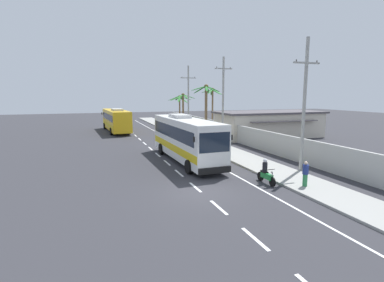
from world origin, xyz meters
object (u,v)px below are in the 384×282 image
utility_pole_mid (223,100)px  palm_third (180,102)px  pedestrian_near_kerb (305,173)px  palm_second (213,100)px  palm_fourth (206,101)px  coach_bus_foreground (185,137)px  coach_bus_far_lane (116,120)px  motorcycle_beside_bus (266,173)px  palm_nearest (183,104)px  roadside_building (269,124)px  utility_pole_far (188,97)px  utility_pole_nearest (304,104)px

utility_pole_mid → palm_third: bearing=87.6°
pedestrian_near_kerb → palm_third: palm_third is taller
palm_second → palm_fourth: 5.66m
pedestrian_near_kerb → coach_bus_foreground: bearing=-33.2°
coach_bus_far_lane → pedestrian_near_kerb: bearing=-75.5°
coach_bus_foreground → palm_fourth: 13.21m
utility_pole_mid → pedestrian_near_kerb: bearing=-97.5°
coach_bus_foreground → motorcycle_beside_bus: (2.86, -7.96, -1.38)m
palm_second → palm_third: size_ratio=1.20×
coach_bus_foreground → pedestrian_near_kerb: coach_bus_foreground is taller
pedestrian_near_kerb → palm_nearest: (2.62, 32.87, 3.18)m
coach_bus_far_lane → palm_second: bearing=-26.6°
motorcycle_beside_bus → palm_third: 34.90m
coach_bus_foreground → roadside_building: bearing=33.9°
pedestrian_near_kerb → utility_pole_far: (2.48, 29.69, 4.27)m
motorcycle_beside_bus → pedestrian_near_kerb: pedestrian_near_kerb is taller
coach_bus_far_lane → palm_second: palm_second is taller
motorcycle_beside_bus → palm_fourth: 19.92m
utility_pole_nearest → palm_nearest: 29.63m
coach_bus_foreground → pedestrian_near_kerb: (4.55, -9.62, -1.09)m
utility_pole_nearest → utility_pole_far: size_ratio=0.96×
utility_pole_far → roadside_building: (8.11, -9.91, -3.48)m
palm_third → coach_bus_foreground: bearing=-105.9°
utility_pole_mid → palm_second: 9.56m
utility_pole_far → palm_nearest: size_ratio=1.71×
coach_bus_far_lane → roadside_building: size_ratio=0.85×
motorcycle_beside_bus → palm_nearest: (4.31, 31.21, 3.46)m
utility_pole_mid → utility_pole_far: size_ratio=0.98×
utility_pole_mid → palm_fourth: 4.37m
palm_nearest → pedestrian_near_kerb: bearing=-94.6°
motorcycle_beside_bus → utility_pole_mid: 15.93m
coach_bus_far_lane → utility_pole_far: (10.81, -2.55, 3.35)m
pedestrian_near_kerb → palm_fourth: (1.88, 20.82, 3.86)m
utility_pole_mid → utility_pole_far: 13.22m
utility_pole_far → palm_third: (0.51, 6.37, -0.95)m
utility_pole_nearest → palm_second: utility_pole_nearest is taller
coach_bus_foreground → roadside_building: (15.14, 10.16, -0.30)m
coach_bus_far_lane → utility_pole_far: 11.61m
utility_pole_nearest → palm_third: bearing=88.9°
pedestrian_near_kerb → utility_pole_far: bearing=-63.3°
utility_pole_far → palm_nearest: bearing=87.5°
utility_pole_far → utility_pole_nearest: bearing=-90.3°
palm_second → coach_bus_foreground: bearing=-120.3°
pedestrian_near_kerb → utility_pole_mid: bearing=-66.0°
coach_bus_foreground → palm_fourth: bearing=60.2°
palm_nearest → palm_second: size_ratio=0.89×
palm_nearest → roadside_building: (7.97, -13.10, -2.39)m
palm_second → utility_pole_mid: bearing=-106.2°
utility_pole_nearest → utility_pole_far: utility_pole_far is taller
palm_fourth → pedestrian_near_kerb: bearing=-95.2°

